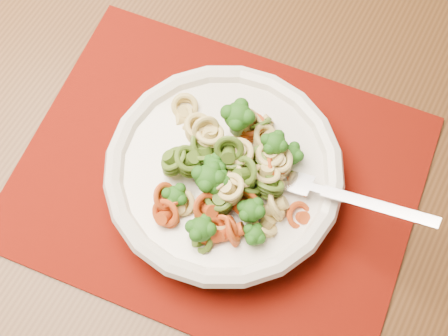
% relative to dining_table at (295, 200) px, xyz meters
% --- Properties ---
extents(dining_table, '(1.29, 0.84, 0.75)m').
position_rel_dining_table_xyz_m(dining_table, '(0.00, 0.00, 0.00)').
color(dining_table, '#513016').
rests_on(dining_table, ground).
extents(placemat, '(0.43, 0.35, 0.00)m').
position_rel_dining_table_xyz_m(placemat, '(-0.08, -0.06, 0.12)').
color(placemat, '#660E04').
rests_on(placemat, dining_table).
extents(pasta_bowl, '(0.24, 0.24, 0.05)m').
position_rel_dining_table_xyz_m(pasta_bowl, '(-0.07, -0.06, 0.15)').
color(pasta_bowl, white).
rests_on(pasta_bowl, placemat).
extents(pasta_broccoli_heap, '(0.20, 0.20, 0.06)m').
position_rel_dining_table_xyz_m(pasta_broccoli_heap, '(-0.07, -0.06, 0.16)').
color(pasta_broccoli_heap, '#DEB86E').
rests_on(pasta_broccoli_heap, pasta_bowl).
extents(fork, '(0.18, 0.03, 0.08)m').
position_rel_dining_table_xyz_m(fork, '(0.01, -0.05, 0.16)').
color(fork, silver).
rests_on(fork, pasta_bowl).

